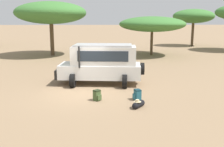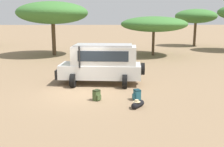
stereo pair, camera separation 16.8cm
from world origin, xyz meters
TOP-DOWN VIEW (x-y plane):
  - ground_plane at (0.00, 0.00)m, footprint 320.00×320.00m
  - safari_vehicle at (1.09, 2.23)m, footprint 5.44×3.07m
  - backpack_beside_front_wheel at (0.80, -1.17)m, footprint 0.43×0.43m
  - backpack_cluster_center at (2.80, -1.18)m, footprint 0.43×0.43m
  - duffel_bag_low_black_case at (2.68, -2.31)m, footprint 0.65×0.74m
  - acacia_tree_left_mid at (-4.15, 15.32)m, footprint 7.56×7.63m
  - acacia_tree_centre_back at (6.70, 14.82)m, footprint 7.12×7.44m
  - acacia_tree_right_mid at (14.72, 24.58)m, footprint 6.00×5.32m

SIDE VIEW (x-z plane):
  - ground_plane at x=0.00m, z-range 0.00..0.00m
  - duffel_bag_low_black_case at x=2.68m, z-range -0.04..0.35m
  - backpack_beside_front_wheel at x=0.80m, z-range -0.01..0.52m
  - backpack_cluster_center at x=2.80m, z-range -0.01..0.52m
  - safari_vehicle at x=1.09m, z-range 0.07..2.51m
  - acacia_tree_centre_back at x=6.70m, z-range 1.27..5.48m
  - acacia_tree_right_mid at x=14.72m, z-range 1.63..6.96m
  - acacia_tree_left_mid at x=-4.15m, z-range 1.68..7.44m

